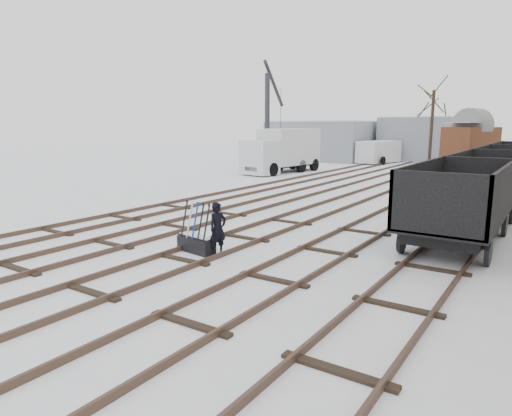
{
  "coord_description": "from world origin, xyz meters",
  "views": [
    {
      "loc": [
        8.52,
        -9.01,
        3.74
      ],
      "look_at": [
        0.84,
        2.46,
        1.2
      ],
      "focal_mm": 32.0,
      "sensor_mm": 36.0,
      "label": 1
    }
  ],
  "objects_px": {
    "freight_wagon_a": "(458,214)",
    "box_van_wagon": "(471,143)",
    "lorry": "(282,150)",
    "panel_van": "(379,152)",
    "ground_frame": "(196,243)",
    "crane": "(268,140)",
    "worker": "(218,229)"
  },
  "relations": [
    {
      "from": "lorry",
      "to": "panel_van",
      "type": "xyz_separation_m",
      "value": [
        3.38,
        12.59,
        -0.63
      ]
    },
    {
      "from": "box_van_wagon",
      "to": "crane",
      "type": "xyz_separation_m",
      "value": [
        -15.38,
        -6.57,
        0.12
      ]
    },
    {
      "from": "freight_wagon_a",
      "to": "panel_van",
      "type": "distance_m",
      "value": 30.79
    },
    {
      "from": "ground_frame",
      "to": "worker",
      "type": "bearing_deg",
      "value": 16.54
    },
    {
      "from": "box_van_wagon",
      "to": "crane",
      "type": "relative_size",
      "value": 0.63
    },
    {
      "from": "worker",
      "to": "panel_van",
      "type": "xyz_separation_m",
      "value": [
        -6.8,
        33.45,
        0.34
      ]
    },
    {
      "from": "freight_wagon_a",
      "to": "crane",
      "type": "distance_m",
      "value": 27.11
    },
    {
      "from": "ground_frame",
      "to": "box_van_wagon",
      "type": "height_order",
      "value": "box_van_wagon"
    },
    {
      "from": "freight_wagon_a",
      "to": "box_van_wagon",
      "type": "distance_m",
      "value": 26.02
    },
    {
      "from": "ground_frame",
      "to": "crane",
      "type": "height_order",
      "value": "crane"
    },
    {
      "from": "freight_wagon_a",
      "to": "crane",
      "type": "xyz_separation_m",
      "value": [
        -19.15,
        19.14,
        1.42
      ]
    },
    {
      "from": "ground_frame",
      "to": "panel_van",
      "type": "distance_m",
      "value": 34.1
    },
    {
      "from": "lorry",
      "to": "box_van_wagon",
      "type": "bearing_deg",
      "value": 47.83
    },
    {
      "from": "lorry",
      "to": "ground_frame",
      "type": "bearing_deg",
      "value": -58.21
    },
    {
      "from": "panel_van",
      "to": "crane",
      "type": "bearing_deg",
      "value": -114.51
    },
    {
      "from": "freight_wagon_a",
      "to": "panel_van",
      "type": "height_order",
      "value": "freight_wagon_a"
    },
    {
      "from": "panel_van",
      "to": "crane",
      "type": "relative_size",
      "value": 0.58
    },
    {
      "from": "box_van_wagon",
      "to": "panel_van",
      "type": "relative_size",
      "value": 1.09
    },
    {
      "from": "box_van_wagon",
      "to": "crane",
      "type": "height_order",
      "value": "crane"
    },
    {
      "from": "lorry",
      "to": "panel_van",
      "type": "bearing_deg",
      "value": 82.56
    },
    {
      "from": "freight_wagon_a",
      "to": "panel_van",
      "type": "bearing_deg",
      "value": 113.5
    },
    {
      "from": "box_van_wagon",
      "to": "panel_van",
      "type": "height_order",
      "value": "box_van_wagon"
    },
    {
      "from": "box_van_wagon",
      "to": "ground_frame",
      "type": "bearing_deg",
      "value": -75.82
    },
    {
      "from": "lorry",
      "to": "panel_van",
      "type": "height_order",
      "value": "lorry"
    },
    {
      "from": "freight_wagon_a",
      "to": "box_van_wagon",
      "type": "bearing_deg",
      "value": 98.34
    },
    {
      "from": "freight_wagon_a",
      "to": "lorry",
      "type": "distance_m",
      "value": 22.15
    },
    {
      "from": "lorry",
      "to": "worker",
      "type": "bearing_deg",
      "value": -56.42
    },
    {
      "from": "ground_frame",
      "to": "panel_van",
      "type": "relative_size",
      "value": 0.28
    },
    {
      "from": "worker",
      "to": "lorry",
      "type": "xyz_separation_m",
      "value": [
        -10.18,
        20.85,
        0.97
      ]
    },
    {
      "from": "panel_van",
      "to": "ground_frame",
      "type": "bearing_deg",
      "value": -67.25
    },
    {
      "from": "ground_frame",
      "to": "box_van_wagon",
      "type": "xyz_separation_m",
      "value": [
        2.46,
        31.02,
        1.98
      ]
    },
    {
      "from": "freight_wagon_a",
      "to": "ground_frame",
      "type": "bearing_deg",
      "value": -139.55
    }
  ]
}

